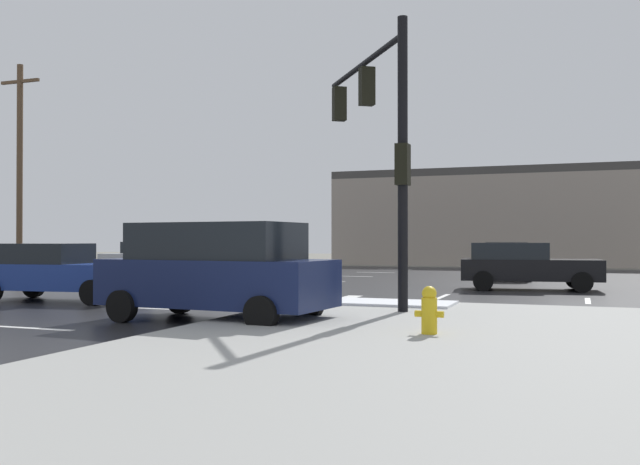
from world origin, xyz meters
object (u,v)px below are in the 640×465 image
object	(u,v)px
traffic_signal_mast	(380,126)
sedan_black	(525,265)
sedan_blue	(55,271)
sedan_silver	(143,257)
sedan_tan	(506,260)
fire_hydrant	(429,310)
suv_navy	(216,269)
utility_pole_far	(20,165)

from	to	relation	value
traffic_signal_mast	sedan_black	size ratio (longest dim) A/B	1.37
sedan_blue	sedan_silver	bearing A→B (deg)	109.47
traffic_signal_mast	sedan_blue	bearing A→B (deg)	57.76
sedan_silver	sedan_black	xyz separation A→B (m)	(18.46, -4.88, 0.00)
sedan_tan	sedan_black	world-z (taller)	same
traffic_signal_mast	fire_hydrant	world-z (taller)	traffic_signal_mast
sedan_tan	sedan_blue	size ratio (longest dim) A/B	1.00
suv_navy	sedan_black	xyz separation A→B (m)	(5.30, 11.60, -0.24)
traffic_signal_mast	sedan_silver	world-z (taller)	traffic_signal_mast
fire_hydrant	sedan_silver	xyz separation A→B (m)	(-17.84, 17.72, 0.32)
sedan_tan	suv_navy	distance (m)	18.39
suv_navy	sedan_blue	bearing A→B (deg)	-17.68
traffic_signal_mast	utility_pole_far	distance (m)	22.67
sedan_silver	sedan_black	size ratio (longest dim) A/B	0.98
sedan_tan	sedan_black	size ratio (longest dim) A/B	1.00
fire_hydrant	sedan_black	bearing A→B (deg)	87.25
sedan_blue	sedan_tan	bearing A→B (deg)	48.86
fire_hydrant	utility_pole_far	world-z (taller)	utility_pole_far
fire_hydrant	traffic_signal_mast	bearing A→B (deg)	114.89
traffic_signal_mast	sedan_blue	xyz separation A→B (m)	(-9.06, -0.57, -3.55)
traffic_signal_mast	sedan_tan	xyz separation A→B (m)	(1.51, 14.67, -3.55)
sedan_silver	suv_navy	bearing A→B (deg)	36.75
suv_navy	fire_hydrant	bearing A→B (deg)	169.98
utility_pole_far	sedan_blue	bearing A→B (deg)	-42.86
fire_hydrant	utility_pole_far	bearing A→B (deg)	147.30
suv_navy	sedan_silver	bearing A→B (deg)	-46.56
fire_hydrant	suv_navy	world-z (taller)	suv_navy
suv_navy	sedan_silver	xyz separation A→B (m)	(-13.15, 16.48, -0.24)
sedan_blue	sedan_black	distance (m)	14.77
sedan_blue	sedan_black	size ratio (longest dim) A/B	1.00
sedan_silver	utility_pole_far	world-z (taller)	utility_pole_far
traffic_signal_mast	sedan_black	xyz separation A→B (m)	(2.70, 8.35, -3.55)
sedan_tan	sedan_silver	xyz separation A→B (m)	(-17.26, -1.44, 0.00)
utility_pole_far	suv_navy	bearing A→B (deg)	-36.54
traffic_signal_mast	utility_pole_far	bearing A→B (deg)	28.19
fire_hydrant	sedan_tan	world-z (taller)	sedan_tan
sedan_blue	sedan_silver	size ratio (longest dim) A/B	1.02
fire_hydrant	sedan_blue	bearing A→B (deg)	160.61
sedan_blue	suv_navy	bearing A→B (deg)	-28.92
fire_hydrant	sedan_silver	distance (m)	25.15
suv_navy	utility_pole_far	distance (m)	22.51
suv_navy	utility_pole_far	world-z (taller)	utility_pole_far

